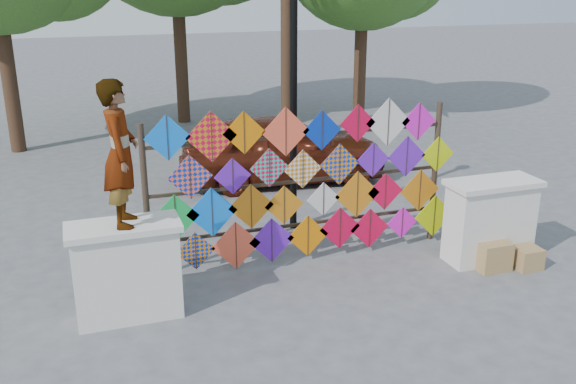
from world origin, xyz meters
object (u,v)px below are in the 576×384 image
object	(u,v)px
kite_rack	(307,184)
lamppost	(294,72)
sedan	(282,148)
vendor_woman	(120,154)

from	to	relation	value
kite_rack	lamppost	size ratio (longest dim) A/B	1.11
lamppost	sedan	bearing A→B (deg)	75.67
sedan	kite_rack	bearing A→B (deg)	172.80
kite_rack	vendor_woman	distance (m)	3.03
kite_rack	sedan	bearing A→B (deg)	76.94
kite_rack	lamppost	bearing A→B (deg)	79.52
sedan	lamppost	bearing A→B (deg)	171.53
sedan	lamppost	size ratio (longest dim) A/B	0.96
vendor_woman	sedan	xyz separation A→B (m)	(3.61, 4.76, -1.45)
vendor_woman	sedan	distance (m)	6.15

